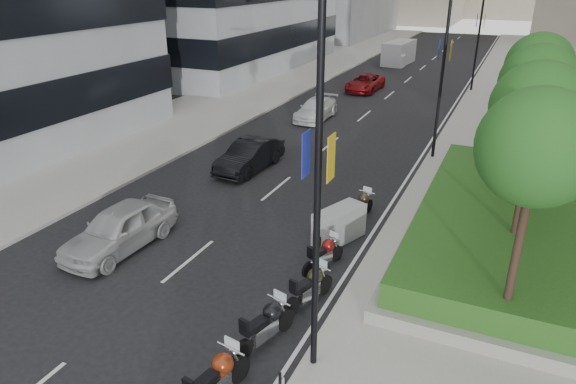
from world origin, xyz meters
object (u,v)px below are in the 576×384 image
Objects in this scene: car_c at (316,109)px; lamp_post_2 at (478,27)px; lamp_post_1 at (440,61)px; lamp_post_0 at (311,179)px; motorcycle_5 at (339,225)px; motorcycle_6 at (361,206)px; car_a at (120,228)px; car_d at (365,83)px; motorcycle_4 at (324,254)px; motorcycle_2 at (266,325)px; car_b at (250,156)px; motorcycle_1 at (216,380)px; motorcycle_3 at (310,287)px; delivery_van at (398,54)px.

lamp_post_2 is at bearing 56.17° from car_c.
lamp_post_1 is at bearing -90.00° from lamp_post_2.
motorcycle_5 is at bearing 102.41° from lamp_post_0.
motorcycle_6 is 15.09m from car_c.
car_a is 28.95m from car_d.
car_a is (-6.90, -3.73, 0.15)m from motorcycle_5.
motorcycle_6 reaches higher than motorcycle_4.
motorcycle_2 is (-1.30, 0.26, -4.45)m from lamp_post_0.
motorcycle_2 is 6.23m from motorcycle_5.
car_d reaches higher than motorcycle_2.
motorcycle_5 is 0.51× the size of car_b.
motorcycle_6 is (0.20, 10.59, -0.09)m from motorcycle_1.
motorcycle_3 is 6.19m from motorcycle_6.
motorcycle_2 is at bearing -94.46° from lamp_post_1.
motorcycle_1 is at bearing -77.09° from delivery_van.
lamp_post_1 is at bearing 6.25° from motorcycle_1.
lamp_post_1 reaches higher than motorcycle_5.
motorcycle_1 is 34.31m from car_d.
car_c is (-7.45, 19.47, 0.09)m from motorcycle_3.
motorcycle_6 is (-1.24, -26.40, -4.53)m from lamp_post_2.
motorcycle_6 is at bearing 9.49° from motorcycle_1.
motorcycle_5 is 0.49× the size of car_a.
motorcycle_5 is 7.85m from car_a.
car_b is 34.45m from delivery_van.
motorcycle_2 reaches higher than motorcycle_3.
car_a is 1.01× the size of car_c.
car_c is (-7.15, 13.29, 0.13)m from motorcycle_6.
lamp_post_2 reaches higher than motorcycle_1.
motorcycle_2 is 0.39× the size of delivery_van.
lamp_post_0 is 5.06m from motorcycle_1.
lamp_post_0 reaches higher than delivery_van.
motorcycle_4 is 0.96× the size of motorcycle_6.
lamp_post_0 is 3.96× the size of motorcycle_5.
car_c is at bearing -90.55° from car_d.
motorcycle_4 is 28.05m from car_d.
lamp_post_2 is 32.90m from motorcycle_3.
car_b is at bearing -145.78° from lamp_post_1.
motorcycle_6 is 0.45× the size of car_b.
lamp_post_0 is at bearing -52.07° from car_b.
delivery_van is (-0.63, 34.44, 0.35)m from car_b.
motorcycle_5 is (0.01, 8.47, 0.01)m from motorcycle_1.
lamp_post_1 is 10.48m from car_b.
lamp_post_0 is 9.76m from car_a.
lamp_post_0 is at bearing -74.99° from delivery_van.
car_a is 1.04× the size of car_b.
motorcycle_1 is at bearing -76.90° from car_d.
car_b is at bearing 124.16° from lamp_post_0.
delivery_van is (-7.59, 43.65, 0.51)m from motorcycle_3.
motorcycle_5 is (-0.18, 2.03, 0.11)m from motorcycle_4.
motorcycle_6 is at bearing -62.96° from car_c.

